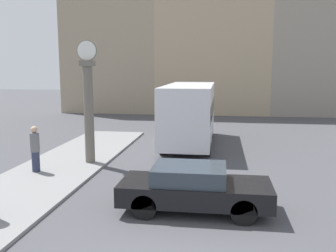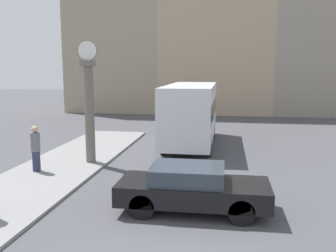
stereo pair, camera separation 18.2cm
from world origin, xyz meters
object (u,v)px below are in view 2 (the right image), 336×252
(sedan_car, at_px, (192,188))
(pedestrian_grey_jacket, at_px, (36,148))
(bus_distant, at_px, (191,111))
(street_clock, at_px, (89,105))

(sedan_car, xyz_separation_m, pedestrian_grey_jacket, (-6.25, 2.87, 0.31))
(pedestrian_grey_jacket, bearing_deg, sedan_car, -24.65)
(sedan_car, distance_m, bus_distant, 9.28)
(sedan_car, xyz_separation_m, bus_distant, (-0.91, 9.17, 1.10))
(bus_distant, relative_size, street_clock, 1.49)
(street_clock, bearing_deg, sedan_car, -44.17)
(sedan_car, height_order, street_clock, street_clock)
(sedan_car, height_order, pedestrian_grey_jacket, pedestrian_grey_jacket)
(bus_distant, relative_size, pedestrian_grey_jacket, 4.26)
(street_clock, bearing_deg, pedestrian_grey_jacket, -132.46)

